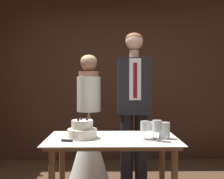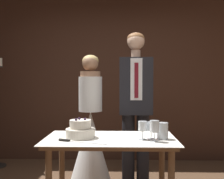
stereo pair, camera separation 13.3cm
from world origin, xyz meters
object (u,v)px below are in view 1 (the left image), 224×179
(cake_knife, at_px, (76,141))
(wine_glass_middle, at_px, (153,127))
(tiered_cake, at_px, (82,130))
(wine_glass_near, at_px, (157,126))
(wine_glass_far, at_px, (145,127))
(groom, at_px, (134,102))
(bride, at_px, (89,140))
(hurricane_candle, at_px, (164,131))
(cake_table, at_px, (113,150))

(cake_knife, xyz_separation_m, wine_glass_middle, (0.67, 0.14, 0.10))
(tiered_cake, xyz_separation_m, wine_glass_near, (0.65, -0.14, 0.06))
(wine_glass_far, bearing_deg, cake_knife, -169.47)
(tiered_cake, height_order, groom, groom)
(cake_knife, distance_m, wine_glass_far, 0.61)
(wine_glass_middle, xyz_separation_m, bride, (-0.63, 0.85, -0.29))
(cake_knife, bearing_deg, hurricane_candle, 27.94)
(cake_knife, bearing_deg, wine_glass_far, 28.00)
(cake_table, bearing_deg, wine_glass_middle, -5.50)
(bride, xyz_separation_m, groom, (0.54, -0.00, 0.45))
(cake_knife, relative_size, wine_glass_near, 2.35)
(wine_glass_near, xyz_separation_m, wine_glass_middle, (-0.02, 0.11, -0.02))
(wine_glass_near, xyz_separation_m, hurricane_candle, (0.08, 0.10, -0.06))
(cake_table, distance_m, wine_glass_far, 0.37)
(cake_knife, height_order, groom, groom)
(cake_table, relative_size, tiered_cake, 4.46)
(cake_knife, bearing_deg, bride, 105.07)
(cake_knife, height_order, hurricane_candle, hurricane_candle)
(groom, bearing_deg, wine_glass_near, -83.63)
(cake_knife, xyz_separation_m, hurricane_candle, (0.77, 0.14, 0.06))
(tiered_cake, height_order, hurricane_candle, tiered_cake)
(cake_table, xyz_separation_m, bride, (-0.27, 0.82, -0.08))
(cake_table, xyz_separation_m, hurricane_candle, (0.46, -0.04, 0.18))
(groom, bearing_deg, wine_glass_far, -89.20)
(groom, bearing_deg, wine_glass_middle, -83.94)
(wine_glass_near, xyz_separation_m, bride, (-0.65, 0.96, -0.32))
(hurricane_candle, bearing_deg, wine_glass_near, -128.78)
(cake_table, height_order, groom, groom)
(cake_table, height_order, wine_glass_middle, wine_glass_middle)
(wine_glass_near, relative_size, bride, 0.11)
(wine_glass_middle, relative_size, hurricane_candle, 1.04)
(tiered_cake, relative_size, hurricane_candle, 1.82)
(tiered_cake, relative_size, wine_glass_near, 1.47)
(cake_table, distance_m, hurricane_candle, 0.50)
(hurricane_candle, distance_m, groom, 0.89)
(groom, bearing_deg, tiered_cake, -123.63)
(cake_table, height_order, wine_glass_far, wine_glass_far)
(wine_glass_middle, xyz_separation_m, wine_glass_far, (-0.08, -0.03, 0.01))
(hurricane_candle, distance_m, bride, 1.15)
(wine_glass_middle, bearing_deg, wine_glass_near, -81.17)
(wine_glass_middle, xyz_separation_m, groom, (-0.09, 0.85, 0.16))
(cake_knife, bearing_deg, wine_glass_middle, 29.62)
(wine_glass_near, height_order, hurricane_candle, wine_glass_near)
(tiered_cake, distance_m, wine_glass_near, 0.67)
(hurricane_candle, bearing_deg, cake_table, 175.44)
(cake_table, bearing_deg, wine_glass_far, -13.74)
(cake_knife, bearing_deg, groom, 77.16)
(cake_knife, relative_size, wine_glass_far, 2.59)
(tiered_cake, relative_size, cake_knife, 0.63)
(wine_glass_near, bearing_deg, wine_glass_middle, 98.83)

